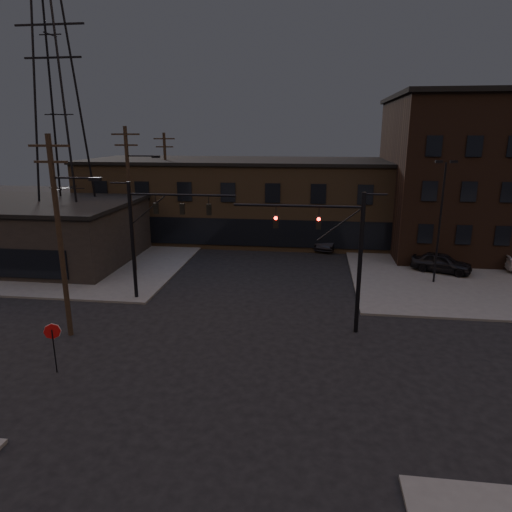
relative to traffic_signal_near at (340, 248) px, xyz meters
The scene contains 16 objects.
ground 8.56m from the traffic_signal_near, 139.97° to the right, with size 140.00×140.00×0.00m, color black.
sidewalk_nw 32.84m from the traffic_signal_near, 147.39° to the left, with size 30.00×30.00×0.15m, color #474744.
building_row 24.12m from the traffic_signal_near, 102.84° to the left, with size 40.00×12.00×8.00m, color #473826.
building_right 27.27m from the traffic_signal_near, 52.26° to the left, with size 22.00×16.00×14.00m, color black.
building_left 27.95m from the traffic_signal_near, 155.60° to the left, with size 16.00×12.00×5.00m, color black.
traffic_signal_near is the anchor object (origin of this frame).
traffic_signal_far 12.57m from the traffic_signal_near, 163.83° to the left, with size 7.12×0.24×8.00m.
stop_sign 15.17m from the traffic_signal_near, 154.10° to the right, with size 0.72×0.33×2.48m.
utility_pole_near 15.03m from the traffic_signal_near, behind, with size 3.70×0.28×11.00m.
utility_pole_mid 18.47m from the traffic_signal_near, 148.97° to the left, with size 3.70×0.28×11.50m.
utility_pole_far 27.33m from the traffic_signal_near, 128.10° to the left, with size 2.20×0.28×11.00m.
transmission_tower 28.02m from the traffic_signal_near, 149.97° to the left, with size 7.00×7.00×25.00m, color black, non-canonical shape.
lot_light_a 12.21m from the traffic_signal_near, 51.18° to the left, with size 1.50×0.28×9.14m.
lot_light_b 19.92m from the traffic_signal_near, 46.74° to the left, with size 1.50×0.28×9.14m.
parked_car_lot_a 15.59m from the traffic_signal_near, 54.20° to the left, with size 1.85×4.60×1.57m, color black.
car_crossing 19.80m from the traffic_signal_near, 89.58° to the left, with size 1.73×4.97×1.64m, color black.
Camera 1 is at (3.96, -20.11, 11.08)m, focal length 32.00 mm.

